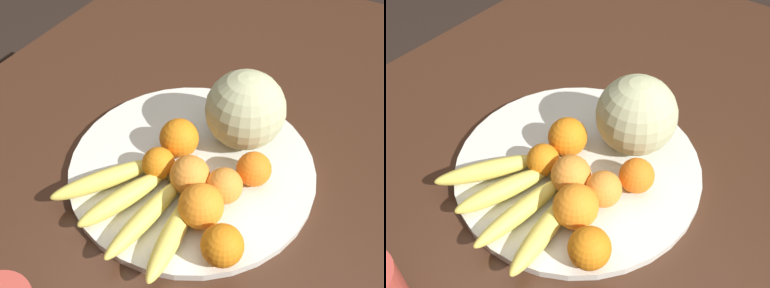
# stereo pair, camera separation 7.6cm
# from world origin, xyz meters

# --- Properties ---
(kitchen_table) EXTENTS (1.50, 1.19, 0.72)m
(kitchen_table) POSITION_xyz_m (0.00, 0.00, 0.65)
(kitchen_table) COLOR #3D2316
(kitchen_table) RESTS_ON ground_plane
(fruit_bowl) EXTENTS (0.44, 0.44, 0.02)m
(fruit_bowl) POSITION_xyz_m (0.04, -0.05, 0.73)
(fruit_bowl) COLOR silver
(fruit_bowl) RESTS_ON kitchen_table
(melon) EXTENTS (0.14, 0.14, 0.14)m
(melon) POSITION_xyz_m (-0.06, 0.01, 0.81)
(melon) COLOR #B2B789
(melon) RESTS_ON fruit_bowl
(banana_bunch) EXTENTS (0.21, 0.25, 0.03)m
(banana_bunch) POSITION_xyz_m (0.17, -0.07, 0.76)
(banana_bunch) COLOR #473819
(banana_bunch) RESTS_ON fruit_bowl
(orange_front_left) EXTENTS (0.06, 0.06, 0.06)m
(orange_front_left) POSITION_xyz_m (0.02, 0.06, 0.77)
(orange_front_left) COLOR orange
(orange_front_left) RESTS_ON fruit_bowl
(orange_front_right) EXTENTS (0.07, 0.07, 0.07)m
(orange_front_right) POSITION_xyz_m (0.09, -0.02, 0.77)
(orange_front_right) COLOR orange
(orange_front_right) RESTS_ON fruit_bowl
(orange_mid_center) EXTENTS (0.07, 0.07, 0.07)m
(orange_mid_center) POSITION_xyz_m (0.14, 0.03, 0.77)
(orange_mid_center) COLOR orange
(orange_mid_center) RESTS_ON fruit_bowl
(orange_back_left) EXTENTS (0.07, 0.07, 0.07)m
(orange_back_left) POSITION_xyz_m (0.02, -0.08, 0.77)
(orange_back_left) COLOR orange
(orange_back_left) RESTS_ON fruit_bowl
(orange_back_right) EXTENTS (0.06, 0.06, 0.06)m
(orange_back_right) POSITION_xyz_m (0.09, -0.08, 0.77)
(orange_back_right) COLOR orange
(orange_back_right) RESTS_ON fruit_bowl
(orange_top_small) EXTENTS (0.06, 0.06, 0.06)m
(orange_top_small) POSITION_xyz_m (0.18, 0.08, 0.77)
(orange_top_small) COLOR orange
(orange_top_small) RESTS_ON fruit_bowl
(orange_side_extra) EXTENTS (0.06, 0.06, 0.06)m
(orange_side_extra) POSITION_xyz_m (0.08, 0.04, 0.77)
(orange_side_extra) COLOR orange
(orange_side_extra) RESTS_ON fruit_bowl
(produce_tag) EXTENTS (0.08, 0.03, 0.00)m
(produce_tag) POSITION_xyz_m (0.06, 0.01, 0.74)
(produce_tag) COLOR white
(produce_tag) RESTS_ON fruit_bowl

